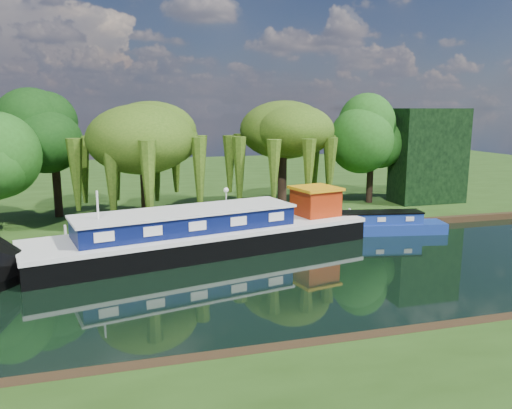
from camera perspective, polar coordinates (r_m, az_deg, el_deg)
name	(u,v)px	position (r m, az deg, el deg)	size (l,w,h in m)	color
ground	(261,277)	(25.57, 0.53, -8.33)	(120.00, 120.00, 0.00)	black
far_bank	(179,181)	(58.17, -8.77, 2.66)	(120.00, 52.00, 0.45)	#1F3B10
dutch_barge	(208,234)	(30.01, -5.49, -3.32)	(21.06, 9.06, 4.34)	black
narrowboat	(364,225)	(34.89, 12.19, -2.33)	(11.43, 3.76, 1.64)	navy
red_dinghy	(6,259)	(31.87, -26.69, -5.62)	(2.12, 2.97, 0.62)	#97270B
willow_left	(144,140)	(36.06, -12.72, 7.17)	(6.65, 6.65, 7.97)	black
willow_right	(283,139)	(39.11, 3.06, 7.47)	(6.35, 6.35, 7.74)	black
tree_far_mid	(53,137)	(39.56, -22.15, 7.14)	(5.25, 5.25, 8.60)	black
tree_far_right	(372,139)	(43.63, 13.08, 7.31)	(4.84, 4.84, 7.92)	black
conifer_hedge	(428,156)	(45.38, 19.11, 5.28)	(6.00, 3.00, 8.00)	black
lamppost	(226,196)	(34.98, -3.43, 1.00)	(0.36, 0.36, 2.56)	silver
mooring_posts	(218,224)	(33.06, -4.33, -2.20)	(19.16, 0.16, 1.00)	silver
reeds_near	(479,310)	(22.14, 24.13, -10.92)	(33.70, 1.50, 1.10)	#195015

